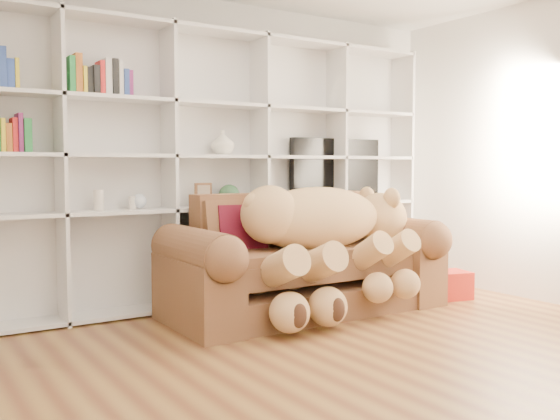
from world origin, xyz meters
TOP-DOWN VIEW (x-y plane):
  - floor at (0.00, 0.00)m, footprint 5.00×5.00m
  - wall_back at (0.00, 2.50)m, footprint 5.00×0.02m
  - bookshelf at (-0.24, 2.36)m, footprint 4.43×0.35m
  - sofa at (0.48, 1.65)m, footprint 2.34×1.01m
  - teddy_bear at (0.56, 1.45)m, footprint 1.77×0.97m
  - throw_pillow at (-0.03, 1.81)m, footprint 0.42×0.27m
  - gift_box at (1.90, 1.33)m, footprint 0.38×0.36m
  - tv at (1.36, 2.35)m, footprint 1.05×0.18m
  - picture_frame at (-0.13, 2.30)m, footprint 0.16×0.03m
  - green_vase at (0.13, 2.30)m, footprint 0.19×0.19m
  - figurine_tall at (-1.04, 2.30)m, footprint 0.11×0.11m
  - figurine_short at (-0.76, 2.30)m, footprint 0.07×0.07m
  - snow_globe at (-0.70, 2.30)m, footprint 0.12×0.12m
  - shelf_vase at (0.07, 2.30)m, footprint 0.24×0.24m

SIDE VIEW (x-z plane):
  - floor at x=0.00m, z-range 0.00..0.00m
  - gift_box at x=1.90m, z-range 0.00..0.25m
  - sofa at x=0.48m, z-range -0.12..0.86m
  - teddy_bear at x=0.56m, z-range 0.17..1.20m
  - throw_pillow at x=-0.03m, z-range 0.49..0.91m
  - figurine_short at x=-0.76m, z-range 0.86..0.97m
  - snow_globe at x=-0.70m, z-range 0.87..0.99m
  - figurine_tall at x=-1.04m, z-range 0.86..1.03m
  - green_vase at x=0.13m, z-range 0.86..1.05m
  - picture_frame at x=-0.13m, z-range 0.87..1.07m
  - tv at x=1.36m, z-range 0.86..1.48m
  - bookshelf at x=-0.24m, z-range 0.11..2.51m
  - wall_back at x=0.00m, z-range 0.00..2.70m
  - shelf_vase at x=0.07m, z-range 1.31..1.53m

